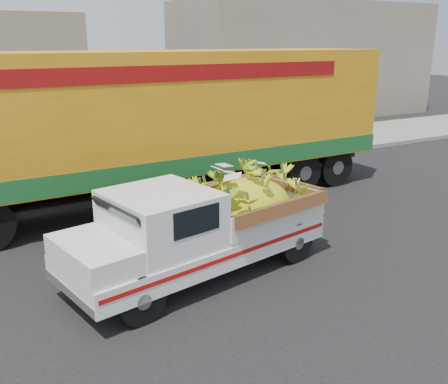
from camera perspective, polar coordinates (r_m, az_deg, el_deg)
ground at (r=9.86m, az=-3.16°, el=-7.21°), size 100.00×100.00×0.00m
curb at (r=14.98m, az=-13.07°, el=1.16°), size 60.00×0.25×0.15m
sidewalk at (r=16.94m, az=-15.12°, el=2.81°), size 60.00×4.00×0.14m
building_right at (r=29.11m, az=8.99°, el=14.67°), size 14.00×6.00×6.00m
pickup_truck at (r=8.97m, az=-1.11°, el=-3.44°), size 5.04×2.63×1.68m
semi_trailer at (r=12.60m, az=-6.14°, el=8.12°), size 12.02×2.87×3.80m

